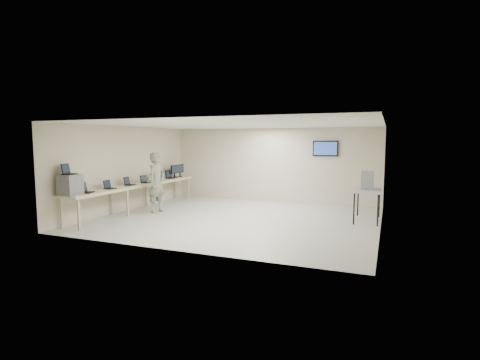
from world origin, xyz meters
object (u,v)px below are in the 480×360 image
at_px(equipment_box, 70,185).
at_px(soldier, 157,183).
at_px(workbench, 138,186).
at_px(side_table, 368,191).

bearing_deg(equipment_box, soldier, 70.53).
xyz_separation_m(workbench, soldier, (0.76, 0.00, 0.15)).
relative_size(soldier, side_table, 1.26).
relative_size(equipment_box, side_table, 0.35).
bearing_deg(workbench, soldier, 0.32).
xyz_separation_m(soldier, side_table, (6.43, 1.19, -0.12)).
bearing_deg(side_table, soldier, -169.55).
height_order(equipment_box, side_table, equipment_box).
height_order(workbench, side_table, side_table).
height_order(soldier, side_table, soldier).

